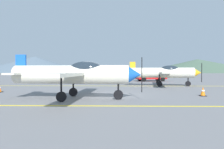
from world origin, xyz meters
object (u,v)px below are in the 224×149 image
(airplane_mid, at_px, (164,72))
(car_sedan, at_px, (151,75))
(traffic_cone_front, at_px, (203,91))
(airplane_near, at_px, (76,74))

(airplane_mid, bearing_deg, car_sedan, 88.62)
(car_sedan, relative_size, traffic_cone_front, 7.77)
(airplane_mid, xyz_separation_m, car_sedan, (0.21, 8.55, -0.55))
(airplane_near, xyz_separation_m, traffic_cone_front, (7.58, 1.39, -1.11))
(car_sedan, height_order, traffic_cone_front, car_sedan)
(car_sedan, distance_m, traffic_cone_front, 16.23)
(airplane_near, relative_size, car_sedan, 1.81)
(traffic_cone_front, bearing_deg, car_sedan, 91.04)
(airplane_mid, relative_size, car_sedan, 1.81)
(airplane_near, bearing_deg, traffic_cone_front, 10.38)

